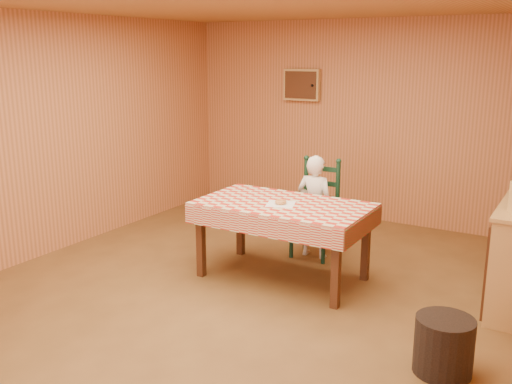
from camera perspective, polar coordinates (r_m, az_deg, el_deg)
ground at (r=5.32m, az=-1.12°, el=-10.43°), size 6.00×6.00×0.00m
cabin_walls at (r=5.32m, az=1.83°, el=9.94°), size 5.10×6.05×2.65m
dining_table at (r=5.52m, az=2.72°, el=-1.93°), size 1.66×0.96×0.77m
ladder_chair at (r=6.25m, az=6.09°, el=-1.85°), size 0.44×0.40×1.08m
seated_child at (r=6.19m, az=5.88°, el=-1.45°), size 0.41×0.27×1.12m
napkin at (r=5.46m, az=2.48°, el=-1.21°), size 0.33×0.33×0.00m
donut at (r=5.45m, az=2.49°, el=-1.00°), size 0.14×0.14×0.04m
storage_bin at (r=4.30m, az=18.26°, el=-14.38°), size 0.45×0.45×0.41m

